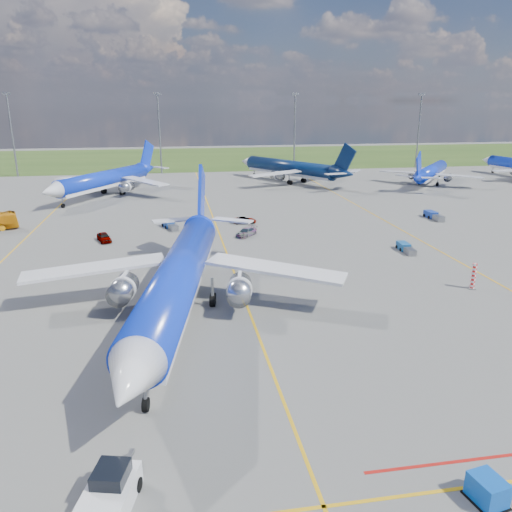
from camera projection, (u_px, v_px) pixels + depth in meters
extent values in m
plane|color=#5B5B58|center=(259.00, 337.00, 45.07)|extent=(400.00, 400.00, 0.00)
cube|color=#2D4719|center=(190.00, 158.00, 186.28)|extent=(400.00, 80.00, 0.01)
cube|color=gold|center=(224.00, 246.00, 73.31)|extent=(0.25, 160.00, 0.02)
cube|color=gold|center=(324.00, 507.00, 26.23)|extent=(60.00, 0.25, 0.02)
cube|color=gold|center=(27.00, 237.00, 77.98)|extent=(0.25, 120.00, 0.02)
cube|color=gold|center=(388.00, 222.00, 87.47)|extent=(0.25, 120.00, 0.02)
cube|color=#A5140F|center=(445.00, 463.00, 29.38)|extent=(10.00, 0.25, 0.02)
cylinder|color=slate|center=(12.00, 137.00, 137.44)|extent=(0.50, 0.50, 22.00)
cube|color=slate|center=(6.00, 93.00, 134.08)|extent=(2.20, 0.50, 0.80)
cylinder|color=slate|center=(160.00, 135.00, 143.77)|extent=(0.50, 0.50, 22.00)
cube|color=slate|center=(157.00, 94.00, 140.41)|extent=(2.20, 0.50, 0.80)
cylinder|color=slate|center=(295.00, 134.00, 150.10)|extent=(0.50, 0.50, 22.00)
cube|color=slate|center=(295.00, 94.00, 146.73)|extent=(2.20, 0.50, 0.80)
cylinder|color=slate|center=(418.00, 132.00, 156.43)|extent=(0.50, 0.50, 22.00)
cube|color=slate|center=(422.00, 94.00, 153.06)|extent=(2.20, 0.50, 0.80)
cylinder|color=red|center=(473.00, 276.00, 56.26)|extent=(0.50, 0.50, 3.00)
cube|color=silver|center=(108.00, 499.00, 25.83)|extent=(3.32, 4.85, 1.37)
cube|color=black|center=(111.00, 476.00, 26.14)|extent=(2.09, 2.25, 0.95)
cube|color=slate|center=(126.00, 464.00, 28.46)|extent=(0.87, 2.51, 0.21)
cube|color=#0C4BB0|center=(487.00, 490.00, 26.39)|extent=(1.77, 2.06, 1.45)
imported|color=#999999|center=(104.00, 237.00, 75.50)|extent=(2.85, 4.32, 1.37)
imported|color=#999999|center=(245.00, 220.00, 86.75)|extent=(4.18, 2.00, 1.15)
imported|color=#999999|center=(246.00, 232.00, 78.57)|extent=(4.23, 4.55, 1.29)
cube|color=#164D87|center=(403.00, 246.00, 71.43)|extent=(1.47, 2.53, 1.04)
cube|color=slate|center=(410.00, 252.00, 69.13)|extent=(1.25, 1.95, 0.85)
cube|color=#184092|center=(168.00, 224.00, 84.11)|extent=(2.18, 2.91, 1.10)
cube|color=slate|center=(173.00, 228.00, 81.97)|extent=(1.79, 2.28, 0.90)
cube|color=navy|center=(431.00, 214.00, 91.04)|extent=(1.52, 2.81, 1.19)
cube|color=slate|center=(439.00, 218.00, 88.43)|extent=(1.30, 2.16, 0.97)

